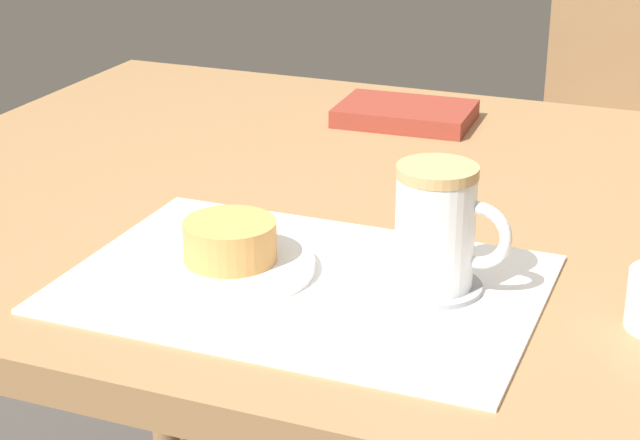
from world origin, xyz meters
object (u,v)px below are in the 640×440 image
at_px(dining_table, 420,261).
at_px(pastry_plate, 231,265).
at_px(coffee_mug, 438,227).
at_px(small_book, 405,114).
at_px(pastry, 230,241).

relative_size(dining_table, pastry_plate, 8.19).
xyz_separation_m(dining_table, coffee_mug, (0.08, -0.21, 0.14)).
relative_size(dining_table, small_book, 7.21).
xyz_separation_m(coffee_mug, small_book, (-0.19, 0.50, -0.05)).
distance_m(pastry, small_book, 0.53).
bearing_deg(coffee_mug, pastry_plate, -169.76).
relative_size(dining_table, pastry, 14.87).
xyz_separation_m(dining_table, small_book, (-0.11, 0.29, 0.08)).
xyz_separation_m(pastry, small_book, (0.00, 0.53, -0.02)).
distance_m(pastry_plate, pastry, 0.03).
relative_size(coffee_mug, small_book, 0.63).
bearing_deg(small_book, pastry, -92.79).
height_order(pastry_plate, pastry, pastry).
relative_size(dining_table, coffee_mug, 11.49).
bearing_deg(coffee_mug, pastry, -169.76).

